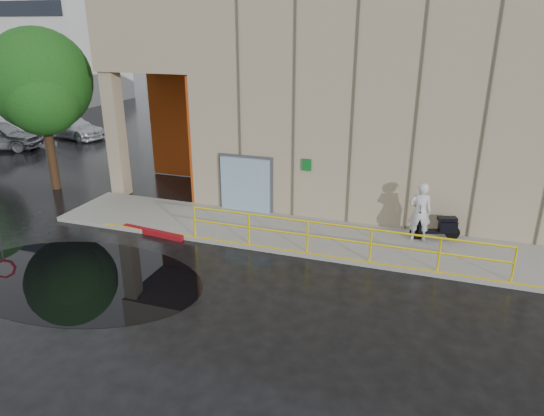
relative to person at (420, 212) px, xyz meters
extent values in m
plane|color=black|center=(-6.44, -5.16, -1.12)|extent=(120.00, 120.00, 0.00)
cube|color=gray|center=(-2.44, -0.66, -1.04)|extent=(20.00, 3.00, 0.15)
cube|color=tan|center=(-0.44, 5.84, 2.88)|extent=(16.00, 10.00, 8.00)
cube|color=tan|center=(-10.44, 5.84, 5.38)|extent=(4.00, 10.00, 3.00)
cube|color=tan|center=(-12.04, 1.24, 1.38)|extent=(0.60, 0.60, 5.00)
cube|color=#B44A10|center=(-10.44, 4.34, 1.38)|extent=(3.80, 0.15, 4.90)
cube|color=#B44A10|center=(-8.49, 2.59, 1.38)|extent=(0.10, 3.50, 4.90)
cube|color=#8CADBF|center=(-6.24, 0.72, 0.03)|extent=(1.90, 0.10, 2.00)
cube|color=#5D5D62|center=(-6.24, 0.80, 0.03)|extent=(2.10, 0.06, 2.20)
cube|color=#0D601F|center=(-3.94, 0.78, 0.98)|extent=(0.32, 0.04, 0.42)
cylinder|color=yellow|center=(-2.19, -2.01, 0.03)|extent=(9.50, 0.06, 0.06)
cylinder|color=yellow|center=(-2.19, -2.01, -0.42)|extent=(9.50, 0.06, 0.06)
cube|color=silver|center=(-34.44, 22.84, 6.38)|extent=(12.00, 8.00, 15.00)
imported|color=silver|center=(0.00, 0.00, 0.00)|extent=(0.77, 0.57, 1.93)
cylinder|color=black|center=(-0.02, 0.06, -0.74)|extent=(0.46, 0.22, 0.46)
cylinder|color=black|center=(1.07, 0.40, -0.74)|extent=(0.46, 0.22, 0.46)
cube|color=maroon|center=(-8.49, -2.11, -1.03)|extent=(2.40, 0.45, 0.18)
cube|color=black|center=(-8.83, -5.41, -1.11)|extent=(7.36, 4.54, 0.01)
imported|color=white|center=(-24.36, 7.32, -0.33)|extent=(5.05, 2.99, 1.57)
imported|color=silver|center=(-21.44, 9.64, -0.48)|extent=(4.66, 2.61, 1.28)
cylinder|color=black|center=(-15.17, 0.93, 0.55)|extent=(0.36, 0.36, 3.34)
sphere|color=#1E621A|center=(-15.17, 0.93, 3.47)|extent=(4.15, 4.15, 4.15)
sphere|color=#1E621A|center=(-14.60, 0.34, 2.85)|extent=(2.91, 2.91, 2.91)
camera|label=1|loc=(0.17, -15.04, 5.49)|focal=32.00mm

